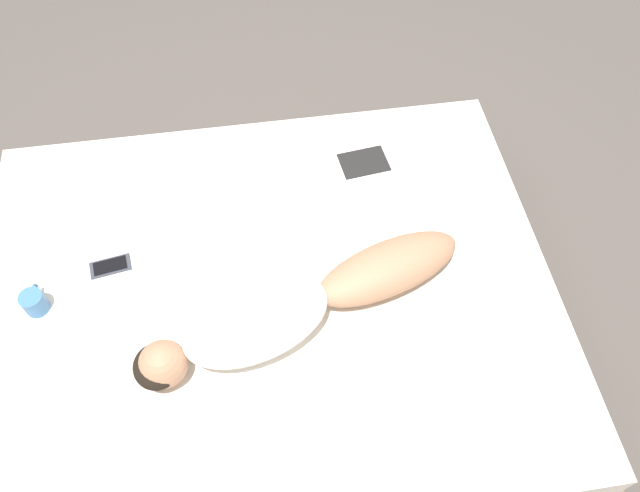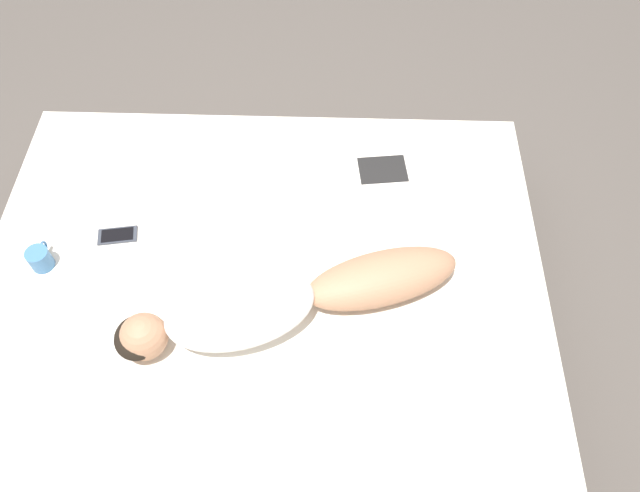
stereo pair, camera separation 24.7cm
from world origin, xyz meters
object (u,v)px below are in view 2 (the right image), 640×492
person (276,302)px  coffee_mug (40,258)px  cell_phone (118,235)px  open_magazine (386,190)px

person → coffee_mug: 0.97m
coffee_mug → cell_phone: bearing=-61.0°
person → open_magazine: person is taller
open_magazine → coffee_mug: (-0.42, 1.38, 0.04)m
coffee_mug → cell_phone: size_ratio=0.74×
open_magazine → cell_phone: 1.14m
coffee_mug → cell_phone: coffee_mug is taller
open_magazine → cell_phone: same height
cell_phone → open_magazine: bearing=-85.4°
cell_phone → person: bearing=-125.9°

